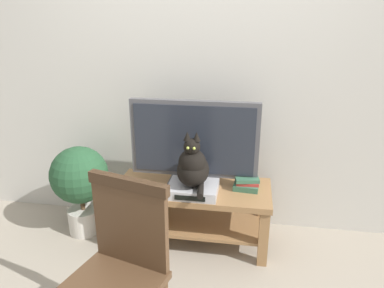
{
  "coord_description": "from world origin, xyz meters",
  "views": [
    {
      "loc": [
        0.4,
        -1.9,
        1.72
      ],
      "look_at": [
        0.0,
        0.5,
        0.84
      ],
      "focal_mm": 34.05,
      "sensor_mm": 36.0,
      "label": 1
    }
  ],
  "objects_px": {
    "cat": "(193,167)",
    "wooden_chair": "(119,261)",
    "tv_stand": "(193,203)",
    "media_box": "(193,189)",
    "potted_plant": "(80,181)",
    "tv": "(194,142)",
    "book_stack": "(247,183)"
  },
  "relations": [
    {
      "from": "cat",
      "to": "wooden_chair",
      "type": "relative_size",
      "value": 0.44
    },
    {
      "from": "tv_stand",
      "to": "cat",
      "type": "height_order",
      "value": "cat"
    },
    {
      "from": "cat",
      "to": "wooden_chair",
      "type": "bearing_deg",
      "value": -104.37
    },
    {
      "from": "media_box",
      "to": "potted_plant",
      "type": "xyz_separation_m",
      "value": [
        -0.93,
        0.09,
        -0.05
      ]
    },
    {
      "from": "tv_stand",
      "to": "tv",
      "type": "xyz_separation_m",
      "value": [
        0.0,
        0.06,
        0.48
      ]
    },
    {
      "from": "wooden_chair",
      "to": "book_stack",
      "type": "xyz_separation_m",
      "value": [
        0.61,
        1.06,
        -0.03
      ]
    },
    {
      "from": "tv_stand",
      "to": "media_box",
      "type": "xyz_separation_m",
      "value": [
        0.02,
        -0.1,
        0.17
      ]
    },
    {
      "from": "tv_stand",
      "to": "tv",
      "type": "distance_m",
      "value": 0.48
    },
    {
      "from": "tv_stand",
      "to": "cat",
      "type": "relative_size",
      "value": 2.81
    },
    {
      "from": "wooden_chair",
      "to": "potted_plant",
      "type": "relative_size",
      "value": 1.29
    },
    {
      "from": "wooden_chair",
      "to": "potted_plant",
      "type": "height_order",
      "value": "wooden_chair"
    },
    {
      "from": "tv",
      "to": "media_box",
      "type": "bearing_deg",
      "value": -84.34
    },
    {
      "from": "book_stack",
      "to": "tv_stand",
      "type": "bearing_deg",
      "value": -174.02
    },
    {
      "from": "cat",
      "to": "potted_plant",
      "type": "bearing_deg",
      "value": 173.66
    },
    {
      "from": "tv_stand",
      "to": "book_stack",
      "type": "bearing_deg",
      "value": 5.98
    },
    {
      "from": "media_box",
      "to": "wooden_chair",
      "type": "distance_m",
      "value": 0.95
    },
    {
      "from": "media_box",
      "to": "wooden_chair",
      "type": "relative_size",
      "value": 0.38
    },
    {
      "from": "book_stack",
      "to": "potted_plant",
      "type": "relative_size",
      "value": 0.26
    },
    {
      "from": "wooden_chair",
      "to": "tv",
      "type": "bearing_deg",
      "value": 78.81
    },
    {
      "from": "tv",
      "to": "book_stack",
      "type": "height_order",
      "value": "tv"
    },
    {
      "from": "tv_stand",
      "to": "wooden_chair",
      "type": "xyz_separation_m",
      "value": [
        -0.21,
        -1.02,
        0.21
      ]
    },
    {
      "from": "book_stack",
      "to": "potted_plant",
      "type": "xyz_separation_m",
      "value": [
        -1.31,
        -0.06,
        -0.06
      ]
    },
    {
      "from": "wooden_chair",
      "to": "potted_plant",
      "type": "bearing_deg",
      "value": 124.8
    },
    {
      "from": "tv",
      "to": "wooden_chair",
      "type": "height_order",
      "value": "tv"
    },
    {
      "from": "wooden_chair",
      "to": "book_stack",
      "type": "relative_size",
      "value": 4.9
    },
    {
      "from": "media_box",
      "to": "wooden_chair",
      "type": "xyz_separation_m",
      "value": [
        -0.23,
        -0.92,
        0.03
      ]
    },
    {
      "from": "wooden_chair",
      "to": "tv_stand",
      "type": "bearing_deg",
      "value": 78.16
    },
    {
      "from": "tv_stand",
      "to": "tv",
      "type": "relative_size",
      "value": 1.23
    },
    {
      "from": "wooden_chair",
      "to": "potted_plant",
      "type": "distance_m",
      "value": 1.22
    },
    {
      "from": "media_box",
      "to": "cat",
      "type": "height_order",
      "value": "cat"
    },
    {
      "from": "tv",
      "to": "cat",
      "type": "xyz_separation_m",
      "value": [
        0.02,
        -0.18,
        -0.12
      ]
    },
    {
      "from": "tv_stand",
      "to": "cat",
      "type": "distance_m",
      "value": 0.38
    }
  ]
}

